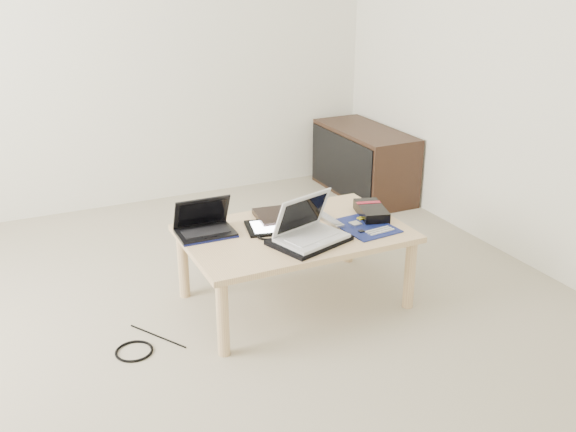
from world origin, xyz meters
name	(u,v)px	position (x,y,z in m)	size (l,w,h in m)	color
ground	(199,344)	(0.00, 0.00, 0.00)	(4.00, 4.00, 0.00)	#ACA28C
coffee_table	(295,240)	(0.58, 0.17, 0.35)	(1.10, 0.70, 0.40)	#E1BE87
media_cabinet	(363,162)	(1.77, 1.45, 0.25)	(0.41, 0.90, 0.50)	#322014
book	(283,215)	(0.60, 0.35, 0.41)	(0.31, 0.27, 0.03)	black
netbook	(204,226)	(0.16, 0.33, 0.44)	(0.28, 0.21, 0.19)	black
tablet	(274,227)	(0.50, 0.25, 0.41)	(0.31, 0.26, 0.01)	black
remote	(330,220)	(0.79, 0.20, 0.41)	(0.06, 0.22, 0.02)	#AFAEB3
neoprene_sleeve	(309,240)	(0.58, 0.02, 0.41)	(0.35, 0.26, 0.02)	black
white_laptop	(308,229)	(0.58, 0.03, 0.46)	(0.37, 0.31, 0.22)	silver
motherboard	(365,226)	(0.92, 0.06, 0.40)	(0.28, 0.33, 0.01)	#0B1949
gpu_box	(371,211)	(1.03, 0.18, 0.43)	(0.19, 0.28, 0.06)	black
cable_coil	(267,236)	(0.42, 0.16, 0.41)	(0.10, 0.10, 0.01)	black
floor_cable_coil	(134,351)	(-0.29, 0.06, 0.01)	(0.17, 0.17, 0.01)	black
floor_cable_trail	(158,336)	(-0.16, 0.14, 0.00)	(0.01, 0.01, 0.35)	black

